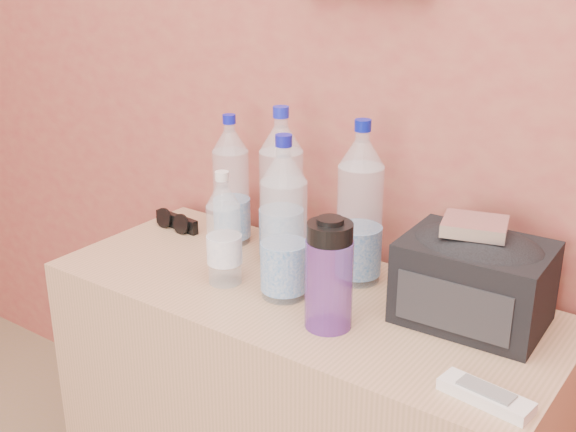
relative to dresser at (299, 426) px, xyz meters
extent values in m
cube|color=#AD7C48|center=(0.00, 0.00, 0.00)|extent=(1.09, 0.45, 0.68)
cylinder|color=silver|center=(-0.28, 0.12, 0.48)|extent=(0.08, 0.08, 0.27)
cylinder|color=#0E14AD|center=(-0.28, 0.12, 0.64)|extent=(0.03, 0.03, 0.02)
cylinder|color=silver|center=(-0.12, 0.10, 0.50)|extent=(0.10, 0.10, 0.31)
cylinder|color=#141DB8|center=(-0.12, 0.10, 0.68)|extent=(0.03, 0.03, 0.02)
cylinder|color=white|center=(0.07, 0.12, 0.49)|extent=(0.09, 0.09, 0.31)
cylinder|color=#091697|center=(0.07, 0.12, 0.68)|extent=(0.03, 0.03, 0.02)
cylinder|color=silver|center=(-0.02, -0.04, 0.49)|extent=(0.09, 0.09, 0.30)
cylinder|color=#10149D|center=(-0.02, -0.04, 0.67)|extent=(0.03, 0.03, 0.02)
cylinder|color=silver|center=(-0.15, -0.06, 0.45)|extent=(0.07, 0.07, 0.21)
cylinder|color=silver|center=(-0.15, -0.06, 0.58)|extent=(0.03, 0.03, 0.02)
cylinder|color=#62309B|center=(0.13, -0.09, 0.43)|extent=(0.09, 0.09, 0.17)
cylinder|color=black|center=(0.13, -0.09, 0.54)|extent=(0.08, 0.08, 0.04)
cube|color=beige|center=(0.46, -0.15, 0.35)|extent=(0.16, 0.07, 0.02)
cube|color=silver|center=(0.33, 0.08, 0.53)|extent=(0.14, 0.12, 0.02)
camera|label=1|loc=(0.76, -1.11, 1.02)|focal=45.00mm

